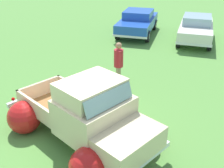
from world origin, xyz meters
The scene contains 5 objects.
ground_plane centered at (0.00, 0.00, 0.00)m, with size 80.00×80.00×0.00m, color #548C3D.
vintage_pickup_truck centered at (0.38, -0.10, 0.76)m, with size 4.95×3.60×1.96m.
show_car_0 centered at (-3.08, 10.08, 0.78)m, with size 2.91×4.59×1.43m.
show_car_1 centered at (0.36, 10.46, 0.78)m, with size 2.68×4.48×1.43m.
spectator_0 centered at (-0.55, 3.19, 1.02)m, with size 0.48×0.48×1.78m.
Camera 1 is at (3.99, -4.98, 4.78)m, focal length 44.07 mm.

